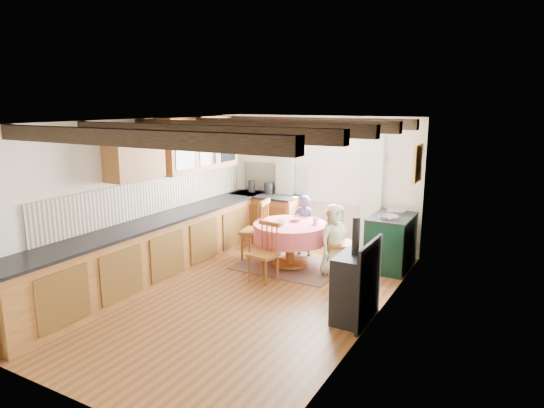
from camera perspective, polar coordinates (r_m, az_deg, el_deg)
The scene contains 40 objects.
floor at distance 6.70m, azimuth -3.39°, elevation -10.93°, with size 3.60×5.50×0.00m, color brown.
ceiling at distance 6.17m, azimuth -3.67°, elevation 10.02°, with size 3.60×5.50×0.00m, color white.
wall_back at distance 8.73m, azimuth 6.25°, elevation 2.69°, with size 3.60×0.00×2.40m, color silver.
wall_front at distance 4.37m, azimuth -23.51°, elevation -7.98°, with size 3.60×0.00×2.40m, color silver.
wall_left at distance 7.44m, azimuth -15.29°, elevation 0.66°, with size 0.00×5.50×2.40m, color silver.
wall_right at distance 5.60m, azimuth 12.23°, elevation -2.91°, with size 0.00×5.50×2.40m, color silver.
beam_a at distance 4.62m, azimuth -17.29°, elevation 7.67°, with size 3.60×0.16×0.16m, color #312317.
beam_b at distance 5.36m, azimuth -9.51°, elevation 8.60°, with size 3.60×0.16×0.16m, color #312317.
beam_c at distance 6.18m, azimuth -3.66°, elevation 9.19°, with size 3.60×0.16×0.16m, color #312317.
beam_d at distance 7.04m, azimuth 0.80°, elevation 9.58°, with size 3.60×0.16×0.16m, color #312317.
beam_e at distance 7.93m, azimuth 4.28°, elevation 9.84°, with size 3.60×0.16×0.16m, color #312317.
splash_left at distance 7.64m, azimuth -13.62°, elevation 1.05°, with size 0.02×4.50×0.55m, color beige.
splash_back at distance 9.14m, azimuth 0.41°, elevation 3.19°, with size 1.40×0.02×0.55m, color beige.
base_cabinet_left at distance 7.42m, azimuth -13.30°, elevation -5.31°, with size 0.60×5.30×0.88m, color #A26F34.
base_cabinet_back at distance 9.08m, azimuth -0.72°, elevation -1.78°, with size 1.30×0.60×0.88m, color #A26F34.
worktop_left at distance 7.29m, azimuth -13.36°, elevation -1.89°, with size 0.64×5.30×0.04m, color black.
worktop_back at distance 8.96m, azimuth -0.80°, elevation 1.05°, with size 1.30×0.64×0.04m, color black.
wall_cabinet_glass at distance 8.12m, azimuth -8.78°, elevation 7.24°, with size 0.34×1.80×0.90m, color #A26F34.
wall_cabinet_solid at distance 7.00m, azimuth -16.33°, elevation 5.72°, with size 0.34×0.90×0.70m, color #A26F34.
window_frame at distance 8.62m, azimuth 6.88°, elevation 5.24°, with size 1.34×0.03×1.54m, color white.
window_pane at distance 8.62m, azimuth 6.90°, elevation 5.24°, with size 1.20×0.01×1.40m, color white.
curtain_left at distance 8.97m, azimuth 1.56°, elevation 2.36°, with size 0.35×0.10×2.10m, color #B7DEA9.
curtain_right at distance 8.33m, azimuth 11.98°, elevation 1.34°, with size 0.35×0.10×2.10m, color #B7DEA9.
curtain_rod at distance 8.49m, azimuth 6.77°, elevation 9.20°, with size 0.03×0.03×2.00m, color black.
wall_picture at distance 7.71m, azimuth 17.24°, elevation 4.71°, with size 0.04×0.50×0.60m, color gold.
wall_plate at distance 8.28m, azimuth 12.97°, elevation 5.43°, with size 0.30×0.30×0.02m, color silver.
rug at distance 7.81m, azimuth 2.19°, elevation -7.45°, with size 1.62×1.26×0.01m, color brown.
dining_table at distance 7.70m, azimuth 2.21°, elevation -4.96°, with size 1.19×1.19×0.72m, color #F5524A, non-canonical shape.
chair_near at distance 7.03m, azimuth -1.06°, elevation -5.89°, with size 0.38×0.40×0.90m, color brown, non-canonical shape.
chair_left at distance 8.04m, azimuth -2.09°, elevation -3.05°, with size 0.44×0.46×1.03m, color brown, non-canonical shape.
chair_right at distance 7.39m, azimuth 8.30°, elevation -4.50°, with size 0.45×0.47×1.05m, color brown, non-canonical shape.
aga_range at distance 7.83m, azimuth 14.20°, elevation -4.41°, with size 0.62×0.96×0.89m, color black, non-canonical shape.
cast_iron_stove at distance 5.84m, azimuth 9.96°, elevation -7.81°, with size 0.39×0.65×1.30m, color black, non-canonical shape.
child_far at distance 8.20m, azimuth 3.92°, elevation -2.62°, with size 0.39×0.26×1.08m, color #464675.
child_right at distance 7.33m, azimuth 7.48°, elevation -4.29°, with size 0.55×0.36×1.13m, color silver.
bowl_a at distance 7.77m, azimuth 2.90°, elevation -1.89°, with size 0.19×0.19×0.05m, color silver.
bowl_b at distance 7.54m, azimuth 0.94°, elevation -2.24°, with size 0.20×0.20×0.06m, color silver.
cup at distance 7.61m, azimuth 5.28°, elevation -2.01°, with size 0.11×0.11×0.10m, color silver.
canister_tall at distance 9.19m, azimuth -2.48°, elevation 2.18°, with size 0.13×0.13×0.23m, color #262628.
canister_wide at distance 9.04m, azimuth -0.40°, elevation 1.96°, with size 0.19×0.19×0.21m, color #262628.
Camera 1 is at (3.33, -5.19, 2.63)m, focal length 31.11 mm.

